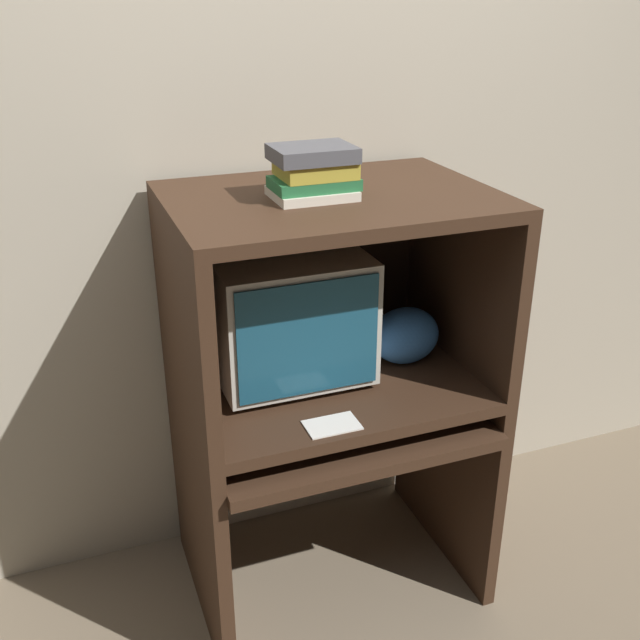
% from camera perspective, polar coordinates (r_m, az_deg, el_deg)
% --- Properties ---
extents(wall_back, '(6.00, 0.06, 2.60)m').
position_cam_1_polar(wall_back, '(2.40, -2.55, 11.40)').
color(wall_back, '#B2A893').
rests_on(wall_back, ground_plane).
extents(desk_base, '(0.89, 0.68, 0.66)m').
position_cam_1_polar(desk_base, '(2.41, 1.12, -12.09)').
color(desk_base, '#382316').
rests_on(desk_base, ground_plane).
extents(desk_monitor_shelf, '(0.89, 0.65, 0.09)m').
position_cam_1_polar(desk_monitor_shelf, '(2.27, 0.80, -4.90)').
color(desk_monitor_shelf, '#382316').
rests_on(desk_monitor_shelf, desk_base).
extents(hutch_upper, '(0.89, 0.65, 0.56)m').
position_cam_1_polar(hutch_upper, '(2.13, 0.55, 4.88)').
color(hutch_upper, '#382316').
rests_on(hutch_upper, desk_monitor_shelf).
extents(crt_monitor, '(0.44, 0.42, 0.39)m').
position_cam_1_polar(crt_monitor, '(2.20, -2.65, 0.61)').
color(crt_monitor, beige).
rests_on(crt_monitor, desk_monitor_shelf).
extents(keyboard, '(0.41, 0.15, 0.03)m').
position_cam_1_polar(keyboard, '(2.15, 0.27, -8.45)').
color(keyboard, '#2D2D30').
rests_on(keyboard, desk_base).
extents(mouse, '(0.06, 0.04, 0.03)m').
position_cam_1_polar(mouse, '(2.25, 6.51, -6.94)').
color(mouse, '#B7B7B7').
rests_on(mouse, desk_base).
extents(snack_bag, '(0.22, 0.16, 0.18)m').
position_cam_1_polar(snack_bag, '(2.32, 6.50, -1.17)').
color(snack_bag, '#336BB7').
rests_on(snack_bag, desk_monitor_shelf).
extents(book_stack, '(0.22, 0.17, 0.14)m').
position_cam_1_polar(book_stack, '(1.99, -0.50, 11.21)').
color(book_stack, beige).
rests_on(book_stack, hutch_upper).
extents(paper_card, '(0.15, 0.09, 0.00)m').
position_cam_1_polar(paper_card, '(2.02, 0.92, -8.01)').
color(paper_card, white).
rests_on(paper_card, desk_monitor_shelf).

